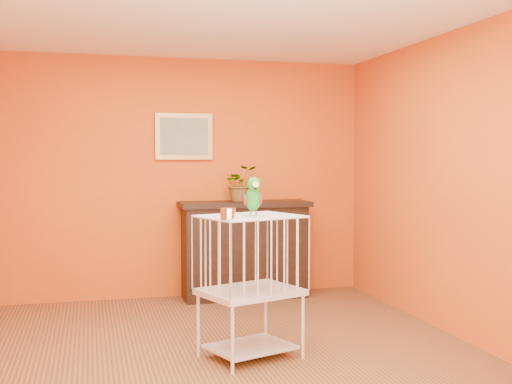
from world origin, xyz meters
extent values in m
plane|color=brown|center=(0.00, 0.00, 0.00)|extent=(4.50, 4.50, 0.00)
plane|color=#D65414|center=(0.00, 2.25, 1.30)|extent=(4.00, 0.00, 4.00)
plane|color=#D65414|center=(0.00, -2.25, 1.30)|extent=(4.00, 0.00, 4.00)
plane|color=#D65414|center=(2.00, 0.00, 1.30)|extent=(0.00, 4.50, 4.50)
plane|color=white|center=(0.00, 0.00, 2.60)|extent=(4.50, 4.50, 0.00)
cube|color=black|center=(0.62, 2.01, 0.50)|extent=(1.32, 0.44, 0.99)
cube|color=black|center=(0.62, 2.01, 1.02)|extent=(1.41, 0.51, 0.06)
cube|color=black|center=(0.62, 1.81, 0.50)|extent=(0.93, 0.02, 0.50)
cube|color=#581E19|center=(0.35, 1.95, 0.39)|extent=(0.06, 0.20, 0.31)
cube|color=#284723|center=(0.44, 1.95, 0.39)|extent=(0.06, 0.20, 0.31)
cube|color=#581E19|center=(0.53, 1.95, 0.39)|extent=(0.06, 0.20, 0.31)
cube|color=#284723|center=(0.64, 1.95, 0.39)|extent=(0.06, 0.20, 0.31)
cube|color=#581E19|center=(0.75, 1.95, 0.39)|extent=(0.06, 0.20, 0.31)
imported|color=#26722D|center=(0.58, 2.01, 1.20)|extent=(0.39, 0.42, 0.30)
cube|color=#B78941|center=(0.00, 2.22, 1.75)|extent=(0.62, 0.03, 0.50)
cube|color=gray|center=(0.00, 2.21, 1.75)|extent=(0.52, 0.01, 0.40)
cube|color=silver|center=(0.17, -0.07, 0.09)|extent=(0.72, 0.63, 0.02)
cube|color=silver|center=(0.17, -0.07, 0.51)|extent=(0.84, 0.74, 0.04)
cube|color=silver|center=(0.17, -0.07, 1.08)|extent=(0.84, 0.74, 0.01)
cylinder|color=silver|center=(-0.05, -0.41, 0.24)|extent=(0.03, 0.03, 0.48)
cylinder|color=silver|center=(0.54, -0.19, 0.24)|extent=(0.03, 0.03, 0.48)
cylinder|color=silver|center=(-0.21, 0.05, 0.24)|extent=(0.03, 0.03, 0.48)
cylinder|color=silver|center=(0.38, 0.26, 0.24)|extent=(0.03, 0.03, 0.48)
cylinder|color=silver|center=(-0.06, -0.34, 1.13)|extent=(0.11, 0.11, 0.08)
cylinder|color=#59544C|center=(0.16, -0.09, 1.10)|extent=(0.01, 0.01, 0.04)
cylinder|color=#59544C|center=(0.21, -0.09, 1.10)|extent=(0.01, 0.01, 0.04)
ellipsoid|color=#0F8123|center=(0.18, -0.09, 1.21)|extent=(0.12, 0.17, 0.21)
ellipsoid|color=#0F8123|center=(0.18, -0.12, 1.32)|extent=(0.11, 0.12, 0.10)
cone|color=orange|center=(0.18, -0.17, 1.31)|extent=(0.05, 0.07, 0.07)
cone|color=black|center=(0.18, -0.16, 1.29)|extent=(0.03, 0.03, 0.03)
sphere|color=black|center=(0.14, -0.14, 1.33)|extent=(0.01, 0.01, 0.01)
sphere|color=black|center=(0.22, -0.14, 1.33)|extent=(0.01, 0.01, 0.01)
ellipsoid|color=#A50C0C|center=(0.13, -0.08, 1.20)|extent=(0.03, 0.06, 0.07)
ellipsoid|color=navy|center=(0.24, -0.08, 1.20)|extent=(0.03, 0.06, 0.07)
cone|color=#0F8123|center=(0.19, -0.02, 1.14)|extent=(0.08, 0.15, 0.11)
camera|label=1|loc=(-1.00, -4.72, 1.51)|focal=45.00mm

